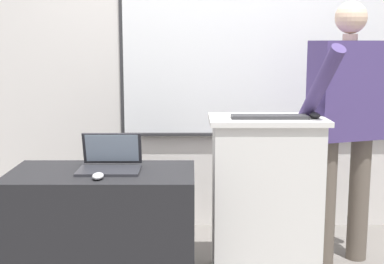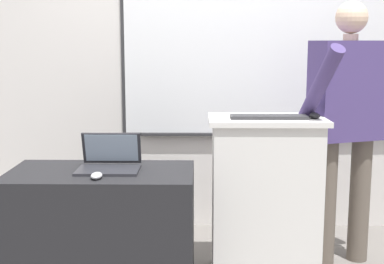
{
  "view_description": "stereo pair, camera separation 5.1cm",
  "coord_description": "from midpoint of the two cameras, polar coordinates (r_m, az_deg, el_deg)",
  "views": [
    {
      "loc": [
        -0.1,
        -2.65,
        1.4
      ],
      "look_at": [
        -0.09,
        0.38,
        0.89
      ],
      "focal_mm": 50.0,
      "sensor_mm": 36.0,
      "label": 1
    },
    {
      "loc": [
        -0.04,
        -2.65,
        1.4
      ],
      "look_at": [
        -0.09,
        0.38,
        0.89
      ],
      "focal_mm": 50.0,
      "sensor_mm": 36.0,
      "label": 2
    }
  ],
  "objects": [
    {
      "name": "lectern_podium",
      "position": [
        3.25,
        7.3,
        -6.85
      ],
      "size": [
        0.68,
        0.42,
        0.97
      ],
      "color": "silver",
      "rests_on": "ground_plane"
    },
    {
      "name": "person_presenter",
      "position": [
        3.43,
        15.69,
        1.74
      ],
      "size": [
        0.63,
        0.65,
        1.64
      ],
      "rotation": [
        0.0,
        0.0,
        0.33
      ],
      "color": "brown",
      "rests_on": "ground_plane"
    },
    {
      "name": "computer_mouse_by_laptop",
      "position": [
        2.88,
        -10.58,
        -4.64
      ],
      "size": [
        0.06,
        0.1,
        0.03
      ],
      "color": "#BCBCC1",
      "rests_on": "side_desk"
    },
    {
      "name": "wireless_keyboard",
      "position": [
        3.09,
        7.71,
        1.63
      ],
      "size": [
        0.44,
        0.12,
        0.02
      ],
      "color": "#2D2D30",
      "rests_on": "lectern_podium"
    },
    {
      "name": "side_desk",
      "position": [
        3.14,
        -10.0,
        -10.23
      ],
      "size": [
        1.04,
        0.57,
        0.68
      ],
      "color": "black",
      "rests_on": "ground_plane"
    },
    {
      "name": "laptop",
      "position": [
        3.07,
        -9.25,
        -3.02
      ],
      "size": [
        0.35,
        0.29,
        0.2
      ],
      "color": "#28282D",
      "rests_on": "side_desk"
    },
    {
      "name": "computer_mouse_by_keyboard",
      "position": [
        3.15,
        12.45,
        1.75
      ],
      "size": [
        0.06,
        0.1,
        0.03
      ],
      "color": "black",
      "rests_on": "lectern_podium"
    },
    {
      "name": "back_wall",
      "position": [
        4.02,
        1.34,
        9.49
      ],
      "size": [
        6.4,
        0.17,
        2.8
      ],
      "color": "silver",
      "rests_on": "ground_plane"
    }
  ]
}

